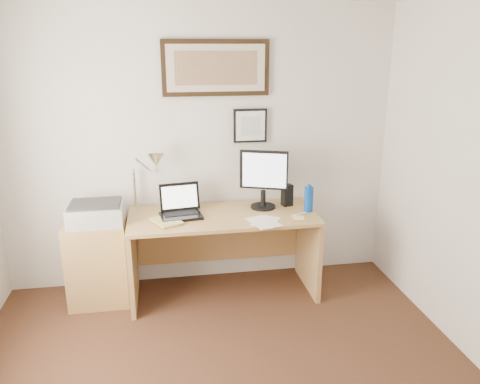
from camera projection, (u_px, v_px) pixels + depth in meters
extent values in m
cube|color=silver|center=(200.00, 149.00, 4.17)|extent=(3.50, 0.02, 2.50)
cube|color=#A87E46|center=(98.00, 262.00, 3.99)|extent=(0.50, 0.40, 0.73)
cylinder|color=#0B3F9A|center=(309.00, 199.00, 4.05)|extent=(0.08, 0.08, 0.22)
cylinder|color=#0B3F9A|center=(309.00, 186.00, 4.01)|extent=(0.04, 0.04, 0.02)
cube|color=black|center=(287.00, 195.00, 4.20)|extent=(0.10, 0.09, 0.20)
cube|color=white|center=(264.00, 222.00, 3.83)|extent=(0.27, 0.33, 0.00)
cube|color=white|center=(266.00, 221.00, 3.83)|extent=(0.29, 0.32, 0.00)
cube|color=#FFE878|center=(299.00, 218.00, 3.90)|extent=(0.11, 0.11, 0.01)
cylinder|color=white|center=(298.00, 215.00, 3.97)|extent=(0.14, 0.06, 0.02)
imported|color=#CEBB61|center=(156.00, 224.00, 3.76)|extent=(0.29, 0.32, 0.02)
cube|color=#A87E46|center=(223.00, 216.00, 4.00)|extent=(1.60, 0.70, 0.03)
cube|color=#A87E46|center=(133.00, 263.00, 3.99)|extent=(0.04, 0.65, 0.72)
cube|color=#A87E46|center=(308.00, 250.00, 4.24)|extent=(0.04, 0.65, 0.72)
cube|color=#A87E46|center=(219.00, 233.00, 4.40)|extent=(1.50, 0.03, 0.55)
cube|color=black|center=(181.00, 216.00, 3.93)|extent=(0.37, 0.28, 0.02)
cube|color=black|center=(181.00, 213.00, 3.96)|extent=(0.30, 0.17, 0.00)
cube|color=black|center=(180.00, 197.00, 4.02)|extent=(0.35, 0.12, 0.23)
cube|color=white|center=(180.00, 197.00, 4.01)|extent=(0.30, 0.09, 0.18)
cylinder|color=black|center=(263.00, 207.00, 4.17)|extent=(0.22, 0.22, 0.02)
cylinder|color=black|center=(263.00, 198.00, 4.14)|extent=(0.04, 0.04, 0.14)
cube|color=black|center=(264.00, 170.00, 4.06)|extent=(0.41, 0.18, 0.34)
cube|color=white|center=(264.00, 170.00, 4.04)|extent=(0.36, 0.14, 0.30)
cube|color=#ADADB0|center=(96.00, 214.00, 3.83)|extent=(0.44, 0.34, 0.16)
cube|color=#2F2F2F|center=(95.00, 204.00, 3.81)|extent=(0.40, 0.30, 0.02)
cylinder|color=silver|center=(135.00, 189.00, 4.10)|extent=(0.02, 0.02, 0.36)
cylinder|color=silver|center=(145.00, 166.00, 3.99)|extent=(0.15, 0.23, 0.19)
cone|color=silver|center=(156.00, 160.00, 3.93)|extent=(0.16, 0.18, 0.15)
cube|color=black|center=(216.00, 68.00, 3.96)|extent=(0.92, 0.03, 0.47)
cube|color=beige|center=(216.00, 68.00, 3.95)|extent=(0.84, 0.01, 0.39)
cube|color=brown|center=(216.00, 68.00, 3.94)|extent=(0.70, 0.00, 0.28)
cube|color=black|center=(250.00, 126.00, 4.16)|extent=(0.30, 0.02, 0.30)
cube|color=white|center=(251.00, 126.00, 4.15)|extent=(0.26, 0.00, 0.26)
cube|color=#B3B8BE|center=(251.00, 126.00, 4.14)|extent=(0.17, 0.00, 0.17)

